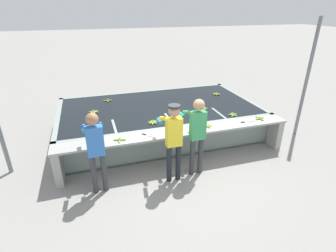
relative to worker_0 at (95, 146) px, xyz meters
name	(u,v)px	position (x,y,z in m)	size (l,w,h in m)	color
ground_plane	(182,167)	(1.86, 0.28, -1.03)	(80.00, 80.00, 0.00)	gray
wash_tank	(159,119)	(1.86, 2.25, -0.62)	(5.52, 3.07, 0.82)	gray
work_ledge	(179,140)	(1.86, 0.50, -0.41)	(5.52, 0.45, 0.82)	#9E9E99
worker_0	(95,146)	(0.00, 0.00, 0.00)	(0.42, 0.72, 1.70)	#38383D
worker_1	(173,136)	(1.52, -0.08, 0.02)	(0.40, 0.72, 1.72)	#1E2328
worker_2	(197,130)	(2.07, 0.00, 0.03)	(0.42, 0.72, 1.75)	#38383D
banana_bunch_floating_0	(203,108)	(2.96, 1.66, -0.19)	(0.28, 0.28, 0.08)	#93BC3D
banana_bunch_floating_1	(108,100)	(0.50, 3.11, -0.19)	(0.28, 0.28, 0.08)	#8CB738
banana_bunch_floating_2	(216,94)	(3.90, 2.70, -0.19)	(0.28, 0.28, 0.08)	#75A333
banana_bunch_floating_3	(153,122)	(1.40, 1.15, -0.19)	(0.28, 0.28, 0.08)	#8CB738
banana_bunch_floating_4	(94,112)	(0.06, 2.28, -0.19)	(0.27, 0.28, 0.08)	#9EC642
banana_bunch_floating_5	(233,115)	(3.52, 0.99, -0.19)	(0.28, 0.27, 0.08)	#9EC642
banana_bunch_ledge_0	(206,126)	(2.56, 0.57, -0.19)	(0.28, 0.28, 0.08)	#8CB738
banana_bunch_ledge_1	(260,118)	(4.03, 0.57, -0.18)	(0.28, 0.28, 0.08)	#7FAD33
banana_bunch_ledge_2	(120,140)	(0.50, 0.47, -0.18)	(0.28, 0.28, 0.08)	#7FAD33
knife_0	(246,122)	(3.58, 0.51, -0.20)	(0.35, 0.04, 0.02)	silver
knife_1	(147,135)	(1.11, 0.54, -0.20)	(0.26, 0.27, 0.02)	silver
support_post_right	(307,80)	(5.65, 0.96, 0.57)	(0.09, 0.09, 3.20)	slate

